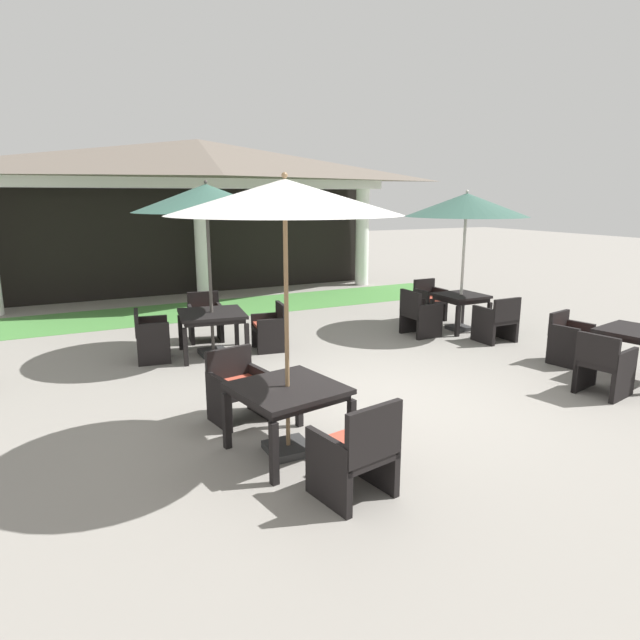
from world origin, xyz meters
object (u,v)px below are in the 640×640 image
(patio_chair_mid_left_west, at_px, (151,336))
(patio_table_mid_right, at_px, (638,337))
(patio_chair_near_foreground_north, at_px, (429,301))
(patio_table_far_back, at_px, (288,395))
(patio_chair_far_back_north, at_px, (238,388))
(patio_chair_near_foreground_south, at_px, (497,320))
(patio_chair_near_foreground_west, at_px, (419,315))
(patio_chair_mid_left_north, at_px, (205,318))
(patio_table_mid_left, at_px, (212,318))
(patio_chair_mid_right_north, at_px, (569,339))
(patio_chair_mid_left_east, at_px, (270,328))
(patio_table_near_foreground, at_px, (461,300))
(patio_chair_far_back_south, at_px, (356,453))
(patio_umbrella_near_foreground, at_px, (466,206))
(patio_umbrella_far_back, at_px, (285,200))
(patio_umbrella_mid_left, at_px, (206,199))
(patio_chair_mid_right_west, at_px, (604,365))

(patio_chair_mid_left_west, height_order, patio_table_mid_right, patio_chair_mid_left_west)
(patio_chair_near_foreground_north, relative_size, patio_table_far_back, 0.74)
(patio_table_far_back, xyz_separation_m, patio_chair_far_back_north, (-0.19, 1.05, -0.24))
(patio_chair_near_foreground_south, height_order, patio_table_far_back, patio_chair_near_foreground_south)
(patio_chair_near_foreground_west, distance_m, patio_chair_near_foreground_south, 1.41)
(patio_chair_mid_left_west, height_order, patio_chair_mid_left_north, patio_chair_mid_left_north)
(patio_table_mid_left, bearing_deg, patio_chair_mid_right_north, -31.26)
(patio_chair_mid_left_east, bearing_deg, patio_chair_near_foreground_north, -72.72)
(patio_table_near_foreground, height_order, patio_chair_near_foreground_south, patio_chair_near_foreground_south)
(patio_table_mid_right, bearing_deg, patio_chair_far_back_south, -170.05)
(patio_chair_near_foreground_south, bearing_deg, patio_table_mid_right, -83.75)
(patio_umbrella_near_foreground, distance_m, patio_table_mid_right, 3.89)
(patio_chair_mid_left_north, xyz_separation_m, patio_chair_far_back_south, (-0.22, -5.84, -0.00))
(patio_table_mid_left, relative_size, patio_chair_far_back_south, 1.28)
(patio_chair_mid_left_north, bearing_deg, patio_umbrella_far_back, 93.10)
(patio_table_mid_left, bearing_deg, patio_umbrella_near_foreground, -5.84)
(patio_table_near_foreground, relative_size, patio_chair_mid_left_north, 0.97)
(patio_chair_near_foreground_west, relative_size, patio_chair_mid_left_east, 1.08)
(patio_chair_mid_left_east, xyz_separation_m, patio_chair_far_back_north, (-1.45, -2.63, 0.01))
(patio_umbrella_near_foreground, distance_m, patio_table_mid_left, 5.19)
(patio_table_mid_left, distance_m, patio_umbrella_mid_left, 1.91)
(patio_umbrella_far_back, bearing_deg, patio_umbrella_near_foreground, 32.86)
(patio_chair_near_foreground_north, height_order, patio_umbrella_far_back, patio_umbrella_far_back)
(patio_chair_far_back_north, bearing_deg, patio_chair_mid_left_north, -109.64)
(patio_chair_near_foreground_north, relative_size, patio_chair_mid_left_west, 1.04)
(patio_table_mid_left, relative_size, patio_table_mid_right, 1.06)
(patio_chair_mid_left_east, distance_m, patio_table_mid_right, 5.63)
(patio_chair_mid_left_north, xyz_separation_m, patio_chair_mid_right_north, (4.77, -3.96, -0.02))
(patio_table_near_foreground, bearing_deg, patio_chair_mid_left_north, 162.62)
(patio_chair_near_foreground_north, height_order, patio_chair_mid_right_west, patio_chair_mid_right_west)
(patio_chair_far_back_south, bearing_deg, patio_table_far_back, 90.00)
(patio_chair_mid_left_east, relative_size, patio_umbrella_far_back, 0.29)
(patio_chair_mid_left_east, distance_m, patio_table_far_back, 3.89)
(patio_table_near_foreground, xyz_separation_m, patio_umbrella_near_foreground, (0.00, 0.00, 1.81))
(patio_table_mid_left, xyz_separation_m, patio_chair_mid_left_east, (0.98, -0.14, -0.26))
(patio_umbrella_near_foreground, relative_size, patio_table_far_back, 2.34)
(patio_table_mid_left, bearing_deg, patio_chair_far_back_south, -90.99)
(patio_chair_near_foreground_south, bearing_deg, patio_table_near_foreground, 90.00)
(patio_umbrella_mid_left, bearing_deg, patio_table_mid_right, -37.69)
(patio_table_near_foreground, height_order, patio_chair_far_back_south, patio_chair_far_back_south)
(patio_chair_mid_left_west, distance_m, patio_chair_far_back_north, 2.95)
(patio_chair_near_foreground_south, xyz_separation_m, patio_chair_mid_left_west, (-5.83, 1.63, 0.01))
(patio_chair_near_foreground_north, bearing_deg, patio_chair_mid_right_west, 81.40)
(patio_umbrella_near_foreground, relative_size, patio_table_mid_left, 2.31)
(patio_chair_near_foreground_west, height_order, patio_table_mid_right, patio_chair_near_foreground_west)
(patio_table_mid_left, height_order, patio_chair_mid_left_west, patio_chair_mid_left_west)
(patio_chair_mid_left_north, distance_m, patio_chair_far_back_south, 5.85)
(patio_chair_near_foreground_west, distance_m, patio_chair_near_foreground_north, 1.40)
(patio_table_mid_right, height_order, patio_chair_far_back_north, patio_chair_far_back_north)
(patio_umbrella_near_foreground, distance_m, patio_chair_mid_left_east, 4.40)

